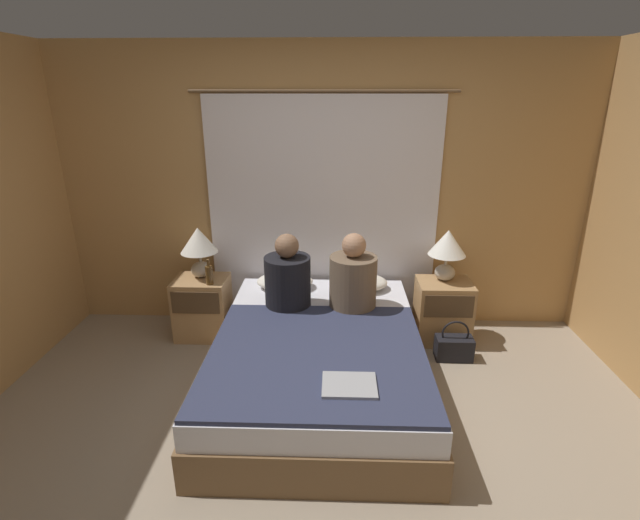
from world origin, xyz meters
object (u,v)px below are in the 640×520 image
(bed, at_px, (319,361))
(person_left_in_bed, at_px, (288,279))
(nightstand_left, at_px, (203,307))
(lamp_left, at_px, (199,245))
(beer_bottle_on_left_stand, at_px, (209,275))
(pillow_left, at_px, (285,281))
(handbag_on_floor, at_px, (454,347))
(pillow_right, at_px, (359,282))
(person_right_in_bed, at_px, (353,279))
(nightstand_right, at_px, (443,311))
(laptop_on_bed, at_px, (349,385))
(lamp_right, at_px, (447,247))

(bed, distance_m, person_left_in_bed, 0.69)
(nightstand_left, height_order, lamp_left, lamp_left)
(bed, xyz_separation_m, beer_bottle_on_left_stand, (-0.95, 0.65, 0.41))
(nightstand_left, distance_m, pillow_left, 0.78)
(handbag_on_floor, bearing_deg, nightstand_left, 171.44)
(nightstand_left, bearing_deg, beer_bottle_on_left_stand, -42.77)
(pillow_left, relative_size, pillow_right, 1.00)
(person_right_in_bed, bearing_deg, nightstand_right, 21.92)
(nightstand_right, xyz_separation_m, laptop_on_bed, (-0.86, -1.43, 0.21))
(lamp_left, relative_size, laptop_on_bed, 1.42)
(pillow_right, height_order, laptop_on_bed, pillow_right)
(nightstand_left, xyz_separation_m, nightstand_right, (2.13, 0.00, 0.00))
(lamp_left, xyz_separation_m, person_left_in_bed, (0.81, -0.38, -0.15))
(person_left_in_bed, height_order, handbag_on_floor, person_left_in_bed)
(lamp_left, distance_m, lamp_right, 2.13)
(handbag_on_floor, bearing_deg, lamp_left, 169.93)
(pillow_right, height_order, person_right_in_bed, person_right_in_bed)
(nightstand_left, distance_m, nightstand_right, 2.13)
(pillow_left, distance_m, handbag_on_floor, 1.54)
(handbag_on_floor, bearing_deg, lamp_right, 95.64)
(person_left_in_bed, bearing_deg, lamp_left, 154.47)
(handbag_on_floor, bearing_deg, nightstand_right, 96.65)
(nightstand_right, relative_size, handbag_on_floor, 1.58)
(lamp_right, xyz_separation_m, laptop_on_bed, (-0.86, -1.49, -0.36))
(beer_bottle_on_left_stand, bearing_deg, pillow_right, 7.65)
(lamp_right, distance_m, handbag_on_floor, 0.83)
(pillow_right, bearing_deg, nightstand_left, -177.35)
(bed, relative_size, person_right_in_bed, 3.32)
(nightstand_right, distance_m, lamp_right, 0.57)
(lamp_left, relative_size, handbag_on_floor, 1.30)
(nightstand_right, distance_m, pillow_left, 1.42)
(pillow_left, bearing_deg, bed, -68.17)
(pillow_right, xyz_separation_m, person_right_in_bed, (-0.07, -0.39, 0.19))
(lamp_right, bearing_deg, pillow_left, 179.77)
(bed, bearing_deg, person_left_in_bed, 121.32)
(bed, distance_m, nightstand_right, 1.31)
(lamp_left, bearing_deg, pillow_left, 0.43)
(lamp_left, bearing_deg, bed, -37.33)
(nightstand_left, bearing_deg, nightstand_right, 0.00)
(nightstand_left, height_order, laptop_on_bed, nightstand_left)
(pillow_right, distance_m, person_left_in_bed, 0.73)
(lamp_right, distance_m, person_left_in_bed, 1.39)
(pillow_left, xyz_separation_m, beer_bottle_on_left_stand, (-0.62, -0.17, 0.12))
(nightstand_right, distance_m, pillow_right, 0.78)
(handbag_on_floor, bearing_deg, laptop_on_bed, -129.23)
(laptop_on_bed, bearing_deg, bed, 106.80)
(person_left_in_bed, xyz_separation_m, handbag_on_floor, (1.37, -0.00, -0.59))
(bed, height_order, nightstand_right, nightstand_right)
(nightstand_right, relative_size, laptop_on_bed, 1.73)
(pillow_right, distance_m, handbag_on_floor, 0.96)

